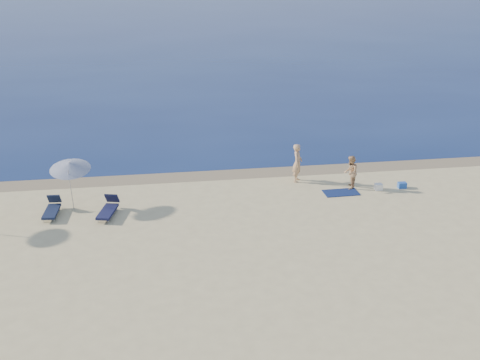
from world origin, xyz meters
The scene contains 10 objects.
sea centered at (0.00, 100.00, 0.00)m, with size 240.00×160.00×0.01m, color #0C1D4D.
wet_sand_strip centered at (0.00, 19.40, 0.00)m, with size 240.00×1.60×0.00m, color #847254.
person_left centered at (1.88, 17.94, 0.96)m, with size 0.70×0.46×1.92m, color tan.
person_right centered at (4.19, 16.64, 0.82)m, with size 0.80×0.62×1.64m, color tan.
beach_towel centered at (3.61, 16.14, 0.01)m, with size 1.65×0.92×0.03m, color #0E1A46.
white_bag centered at (5.50, 16.25, 0.15)m, with size 0.35×0.30×0.30m, color white.
blue_cooler centered at (6.72, 16.31, 0.14)m, with size 0.40×0.28×0.28m, color blue.
umbrella_near centered at (-8.79, 16.29, 1.99)m, with size 1.84×1.87×2.36m.
lounger_left centered at (-9.66, 15.60, 0.27)m, with size 0.66×1.72×0.75m.
lounger_right centered at (-7.22, 15.21, 0.28)m, with size 0.98×1.86×0.78m.
Camera 1 is at (-5.03, -9.24, 11.18)m, focal length 45.00 mm.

